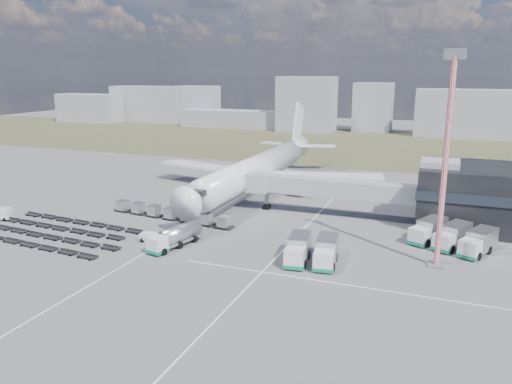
% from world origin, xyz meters
% --- Properties ---
extents(ground, '(420.00, 420.00, 0.00)m').
position_xyz_m(ground, '(0.00, 0.00, 0.00)').
color(ground, '#565659').
rests_on(ground, ground).
extents(grass_strip, '(420.00, 90.00, 0.01)m').
position_xyz_m(grass_strip, '(0.00, 110.00, 0.01)').
color(grass_strip, '#48462B').
rests_on(grass_strip, ground).
extents(lane_markings, '(47.12, 110.00, 0.01)m').
position_xyz_m(lane_markings, '(9.77, 3.00, 0.01)').
color(lane_markings, silver).
rests_on(lane_markings, ground).
extents(jet_bridge, '(30.30, 3.80, 7.05)m').
position_xyz_m(jet_bridge, '(15.90, 20.42, 5.05)').
color(jet_bridge, '#939399').
rests_on(jet_bridge, ground).
extents(airliner, '(51.59, 64.53, 17.62)m').
position_xyz_m(airliner, '(0.00, 32.38, 5.29)').
color(airliner, silver).
rests_on(airliner, ground).
extents(skyline, '(304.56, 25.80, 23.06)m').
position_xyz_m(skyline, '(-6.05, 149.50, 8.53)').
color(skyline, '#9294A0').
rests_on(skyline, ground).
extents(fuel_tanker, '(4.57, 9.89, 3.10)m').
position_xyz_m(fuel_tanker, '(0.70, -3.73, 1.55)').
color(fuel_tanker, silver).
rests_on(fuel_tanker, ground).
extents(pushback_tug, '(2.99, 1.87, 1.33)m').
position_xyz_m(pushback_tug, '(-4.00, -3.08, 0.67)').
color(pushback_tug, silver).
rests_on(pushback_tug, ground).
extents(utility_van, '(4.26, 2.75, 2.13)m').
position_xyz_m(utility_van, '(-34.68, -2.88, 1.06)').
color(utility_van, silver).
rests_on(utility_van, ground).
extents(catering_truck, '(4.20, 6.31, 2.68)m').
position_xyz_m(catering_truck, '(3.74, 36.59, 1.37)').
color(catering_truck, silver).
rests_on(catering_truck, ground).
extents(service_trucks_near, '(7.36, 8.49, 3.13)m').
position_xyz_m(service_trucks_near, '(21.09, -2.36, 1.70)').
color(service_trucks_near, silver).
rests_on(service_trucks_near, ground).
extents(service_trucks_far, '(12.48, 11.26, 3.10)m').
position_xyz_m(service_trucks_far, '(38.64, 10.86, 1.69)').
color(service_trucks_far, silver).
rests_on(service_trucks_far, ground).
extents(uld_row, '(24.79, 4.60, 1.92)m').
position_xyz_m(uld_row, '(-7.05, 8.04, 1.15)').
color(uld_row, black).
rests_on(uld_row, ground).
extents(baggage_dollies, '(30.15, 15.00, 0.67)m').
position_xyz_m(baggage_dollies, '(-20.96, -5.56, 0.34)').
color(baggage_dollies, black).
rests_on(baggage_dollies, ground).
extents(floodlight_mast, '(2.62, 2.15, 27.84)m').
position_xyz_m(floodlight_mast, '(36.83, 2.35, 13.95)').
color(floodlight_mast, red).
rests_on(floodlight_mast, ground).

